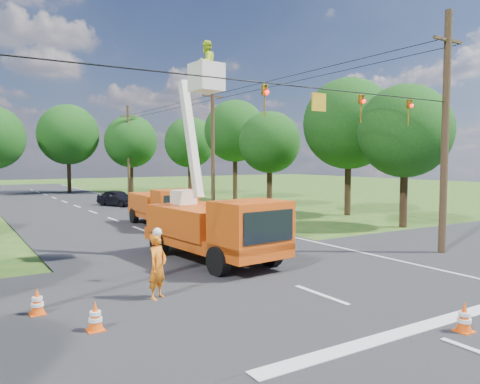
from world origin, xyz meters
TOP-DOWN VIEW (x-y plane):
  - ground at (0.00, 20.00)m, footprint 140.00×140.00m
  - road_main at (0.00, 20.00)m, footprint 12.00×100.00m
  - road_cross at (0.00, 2.00)m, footprint 56.00×10.00m
  - stop_bar at (0.00, -3.20)m, footprint 9.00×0.45m
  - edge_line at (5.60, 20.00)m, footprint 0.12×90.00m
  - bucket_truck at (-0.39, 5.63)m, footprint 3.19×6.91m
  - second_truck at (1.61, 15.56)m, footprint 2.63×6.17m
  - ground_worker at (-4.09, 2.23)m, footprint 0.82×0.76m
  - distant_car at (3.06, 28.81)m, footprint 3.02×4.35m
  - traffic_cone_0 at (0.83, -3.87)m, footprint 0.38×0.38m
  - traffic_cone_1 at (2.41, 7.32)m, footprint 0.38×0.38m
  - traffic_cone_2 at (2.15, 11.76)m, footprint 0.38×0.38m
  - traffic_cone_3 at (-6.26, 0.63)m, footprint 0.38×0.38m
  - traffic_cone_4 at (-7.20, 2.53)m, footprint 0.38×0.38m
  - traffic_cone_6 at (3.38, 15.94)m, footprint 0.38×0.38m
  - pole_right_near at (8.50, 2.00)m, footprint 1.80×0.30m
  - pole_right_mid at (8.50, 22.00)m, footprint 1.80×0.30m
  - pole_right_far at (8.50, 42.00)m, footprint 1.80×0.30m
  - signal_span at (2.23, 1.99)m, footprint 18.00×0.29m
  - tree_right_a at (13.50, 8.00)m, footprint 5.40×5.40m
  - tree_right_b at (15.00, 14.00)m, footprint 6.40×6.40m
  - tree_right_c at (13.20, 21.00)m, footprint 5.00×5.00m
  - tree_right_d at (14.80, 29.00)m, footprint 6.00×6.00m
  - tree_right_e at (13.80, 37.00)m, footprint 5.60×5.60m
  - tree_far_b at (3.00, 47.00)m, footprint 7.00×7.00m
  - tree_far_c at (9.50, 44.00)m, footprint 6.20×6.20m

SIDE VIEW (x-z plane):
  - ground at x=0.00m, z-range 0.00..0.00m
  - road_main at x=0.00m, z-range -0.03..0.03m
  - road_cross at x=0.00m, z-range -0.04..0.04m
  - stop_bar at x=0.00m, z-range -0.01..0.01m
  - edge_line at x=5.60m, z-range -0.01..0.01m
  - traffic_cone_0 at x=0.83m, z-range 0.00..0.71m
  - traffic_cone_1 at x=2.41m, z-range 0.00..0.71m
  - traffic_cone_2 at x=2.15m, z-range 0.00..0.71m
  - traffic_cone_3 at x=-6.26m, z-range 0.00..0.71m
  - traffic_cone_4 at x=-7.20m, z-range 0.00..0.71m
  - traffic_cone_6 at x=3.38m, z-range 0.00..0.71m
  - distant_car at x=3.06m, z-range 0.00..1.38m
  - ground_worker at x=-4.09m, z-range 0.00..1.88m
  - second_truck at x=1.61m, z-range 0.05..2.32m
  - bucket_truck at x=-0.39m, z-range -2.46..6.02m
  - pole_right_near at x=8.50m, z-range 0.11..10.11m
  - pole_right_mid at x=8.50m, z-range 0.11..10.11m
  - pole_right_far at x=8.50m, z-range 0.11..10.11m
  - tree_right_c at x=13.20m, z-range 1.40..9.23m
  - tree_right_a at x=13.50m, z-range 1.42..9.70m
  - tree_right_e at x=13.80m, z-range 1.50..10.12m
  - signal_span at x=2.23m, z-range 5.34..6.41m
  - tree_far_c at x=9.50m, z-range 1.47..10.65m
  - tree_right_b at x=15.00m, z-range 1.61..11.26m
  - tree_right_d at x=14.80m, z-range 1.83..11.53m
  - tree_far_b at x=3.00m, z-range 1.65..11.97m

